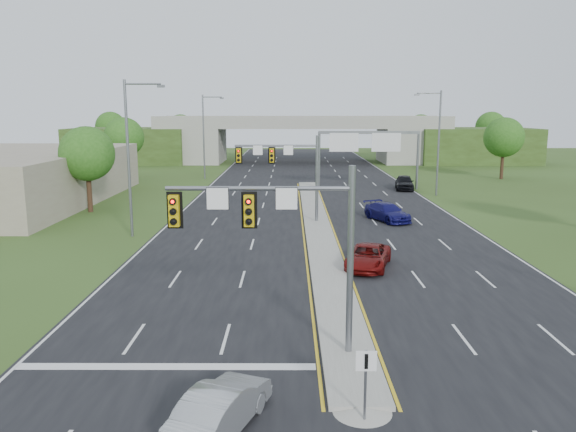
% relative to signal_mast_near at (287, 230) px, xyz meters
% --- Properties ---
extents(ground, '(240.00, 240.00, 0.00)m').
position_rel_signal_mast_near_xyz_m(ground, '(2.26, 0.07, -4.73)').
color(ground, '#2F4418').
rests_on(ground, ground).
extents(road, '(24.00, 160.00, 0.02)m').
position_rel_signal_mast_near_xyz_m(road, '(2.26, 35.07, -4.72)').
color(road, black).
rests_on(road, ground).
extents(median, '(2.00, 54.00, 0.16)m').
position_rel_signal_mast_near_xyz_m(median, '(2.26, 23.07, -4.63)').
color(median, gray).
rests_on(median, road).
extents(median_nose, '(2.00, 2.00, 0.16)m').
position_rel_signal_mast_near_xyz_m(median_nose, '(2.26, -3.93, -4.63)').
color(median_nose, gray).
rests_on(median_nose, road).
extents(lane_markings, '(23.72, 160.00, 0.01)m').
position_rel_signal_mast_near_xyz_m(lane_markings, '(1.66, 28.99, -4.70)').
color(lane_markings, gold).
rests_on(lane_markings, road).
extents(signal_mast_near, '(6.62, 0.60, 7.00)m').
position_rel_signal_mast_near_xyz_m(signal_mast_near, '(0.00, 0.00, 0.00)').
color(signal_mast_near, slate).
rests_on(signal_mast_near, ground).
extents(signal_mast_far, '(6.62, 0.60, 7.00)m').
position_rel_signal_mast_near_xyz_m(signal_mast_far, '(0.00, 25.00, 0.00)').
color(signal_mast_far, slate).
rests_on(signal_mast_far, ground).
extents(keep_right_sign, '(0.60, 0.13, 2.20)m').
position_rel_signal_mast_near_xyz_m(keep_right_sign, '(2.26, -4.45, -3.21)').
color(keep_right_sign, slate).
rests_on(keep_right_sign, ground).
extents(sign_gantry, '(11.58, 0.44, 6.67)m').
position_rel_signal_mast_near_xyz_m(sign_gantry, '(8.95, 44.99, 0.51)').
color(sign_gantry, slate).
rests_on(sign_gantry, ground).
extents(overpass, '(80.00, 14.00, 8.10)m').
position_rel_signal_mast_near_xyz_m(overpass, '(2.26, 80.07, -1.17)').
color(overpass, gray).
rests_on(overpass, ground).
extents(lightpole_l_mid, '(2.85, 0.25, 11.00)m').
position_rel_signal_mast_near_xyz_m(lightpole_l_mid, '(-11.03, 20.07, 1.38)').
color(lightpole_l_mid, slate).
rests_on(lightpole_l_mid, ground).
extents(lightpole_l_far, '(2.85, 0.25, 11.00)m').
position_rel_signal_mast_near_xyz_m(lightpole_l_far, '(-11.03, 55.07, 1.38)').
color(lightpole_l_far, slate).
rests_on(lightpole_l_far, ground).
extents(lightpole_r_far, '(2.85, 0.25, 11.00)m').
position_rel_signal_mast_near_xyz_m(lightpole_r_far, '(15.56, 40.07, 1.38)').
color(lightpole_r_far, slate).
rests_on(lightpole_r_far, ground).
extents(tree_l_near, '(4.80, 4.80, 7.60)m').
position_rel_signal_mast_near_xyz_m(tree_l_near, '(-17.74, 30.07, 0.45)').
color(tree_l_near, '#382316').
rests_on(tree_l_near, ground).
extents(tree_l_mid, '(5.20, 5.20, 8.12)m').
position_rel_signal_mast_near_xyz_m(tree_l_mid, '(-21.74, 55.07, 0.78)').
color(tree_l_mid, '#382316').
rests_on(tree_l_mid, ground).
extents(tree_r_mid, '(5.20, 5.20, 8.12)m').
position_rel_signal_mast_near_xyz_m(tree_r_mid, '(28.26, 55.07, 0.78)').
color(tree_r_mid, '#382316').
rests_on(tree_r_mid, ground).
extents(tree_back_a, '(6.00, 6.00, 8.85)m').
position_rel_signal_mast_near_xyz_m(tree_back_a, '(-35.74, 94.07, 1.11)').
color(tree_back_a, '#382316').
rests_on(tree_back_a, ground).
extents(tree_back_b, '(5.60, 5.60, 8.32)m').
position_rel_signal_mast_near_xyz_m(tree_back_b, '(-21.74, 94.07, 0.78)').
color(tree_back_b, '#382316').
rests_on(tree_back_b, ground).
extents(tree_back_c, '(5.60, 5.60, 8.32)m').
position_rel_signal_mast_near_xyz_m(tree_back_c, '(26.26, 94.07, 0.78)').
color(tree_back_c, '#382316').
rests_on(tree_back_c, ground).
extents(tree_back_d, '(6.00, 6.00, 8.85)m').
position_rel_signal_mast_near_xyz_m(tree_back_d, '(40.26, 94.07, 1.11)').
color(tree_back_d, '#382316').
rests_on(tree_back_d, ground).
extents(commercial_building, '(18.00, 30.00, 5.00)m').
position_rel_signal_mast_near_xyz_m(commercial_building, '(-27.74, 35.07, -2.23)').
color(commercial_building, gray).
rests_on(commercial_building, ground).
extents(car_silver, '(2.79, 4.30, 1.34)m').
position_rel_signal_mast_near_xyz_m(car_silver, '(-1.81, -4.84, -4.04)').
color(car_silver, '#999DA0').
rests_on(car_silver, road).
extents(car_far_a, '(3.41, 5.13, 1.31)m').
position_rel_signal_mast_near_xyz_m(car_far_a, '(4.59, 11.79, -4.05)').
color(car_far_a, '#600B09').
rests_on(car_far_a, road).
extents(car_far_b, '(3.80, 5.35, 1.44)m').
position_rel_signal_mast_near_xyz_m(car_far_b, '(8.10, 25.89, -3.99)').
color(car_far_b, '#0E0D50').
rests_on(car_far_b, road).
extents(car_far_c, '(2.67, 5.15, 1.68)m').
position_rel_signal_mast_near_xyz_m(car_far_c, '(13.26, 44.62, -3.87)').
color(car_far_c, black).
rests_on(car_far_c, road).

